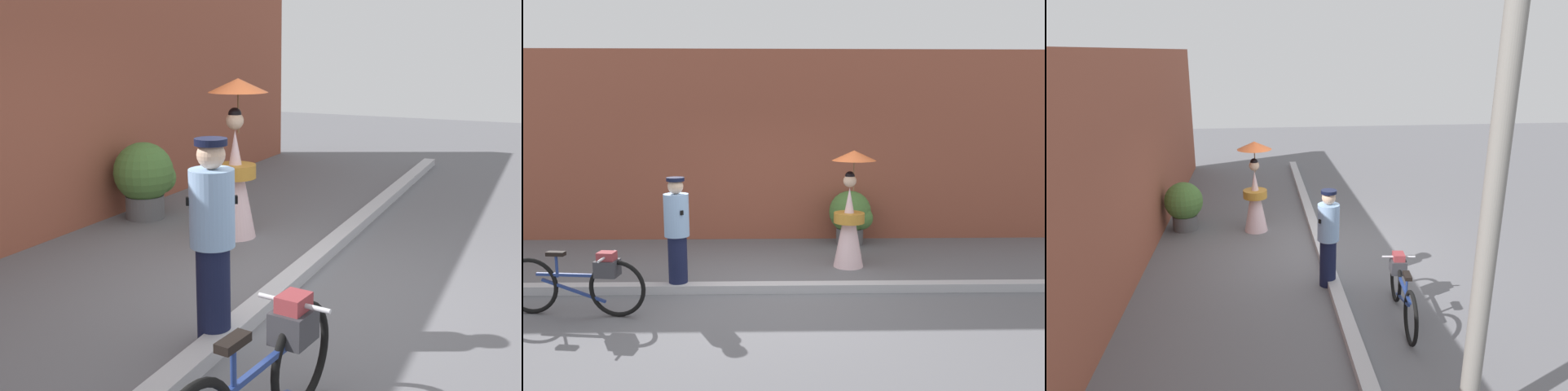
% 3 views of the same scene
% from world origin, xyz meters
% --- Properties ---
extents(ground_plane, '(30.00, 30.00, 0.00)m').
position_xyz_m(ground_plane, '(0.00, 0.00, 0.00)').
color(ground_plane, slate).
extents(building_wall, '(14.00, 0.40, 3.64)m').
position_xyz_m(building_wall, '(0.00, 3.33, 1.82)').
color(building_wall, brown).
rests_on(building_wall, ground_plane).
extents(sidewalk_curb, '(14.00, 0.20, 0.12)m').
position_xyz_m(sidewalk_curb, '(0.00, 0.00, 0.06)').
color(sidewalk_curb, '#B2B2B7').
rests_on(sidewalk_curb, ground_plane).
extents(bicycle_near_officer, '(1.80, 0.48, 0.80)m').
position_xyz_m(bicycle_near_officer, '(-2.29, -0.81, 0.43)').
color(bicycle_near_officer, black).
rests_on(bicycle_near_officer, ground_plane).
extents(person_officer, '(0.34, 0.34, 1.59)m').
position_xyz_m(person_officer, '(-1.28, 0.08, 0.84)').
color(person_officer, '#141938').
rests_on(person_officer, ground_plane).
extents(person_with_parasol, '(0.70, 0.70, 1.87)m').
position_xyz_m(person_with_parasol, '(1.27, 1.21, 0.89)').
color(person_with_parasol, silver).
rests_on(person_with_parasol, ground_plane).
extents(potted_plant_by_door, '(0.81, 0.79, 1.01)m').
position_xyz_m(potted_plant_by_door, '(1.51, 2.68, 0.55)').
color(potted_plant_by_door, '#59595B').
rests_on(potted_plant_by_door, ground_plane).
extents(utility_pole, '(0.18, 0.18, 4.80)m').
position_xyz_m(utility_pole, '(-4.45, -0.81, 2.40)').
color(utility_pole, slate).
rests_on(utility_pole, ground_plane).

